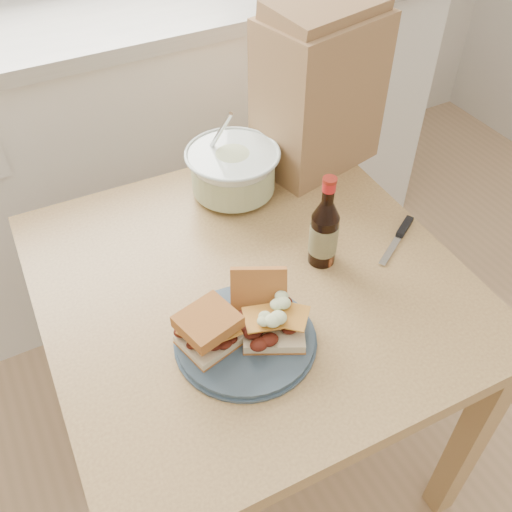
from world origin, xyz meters
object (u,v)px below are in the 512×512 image
dining_table (251,309)px  paper_bag (319,94)px  coleslaw_bowl (233,173)px  beer_bottle (324,232)px  plate (245,339)px

dining_table → paper_bag: size_ratio=2.34×
coleslaw_bowl → paper_bag: paper_bag is taller
coleslaw_bowl → beer_bottle: bearing=-78.9°
coleslaw_bowl → beer_bottle: size_ratio=1.04×
beer_bottle → paper_bag: bearing=66.6°
plate → coleslaw_bowl: bearing=66.1°
plate → dining_table: bearing=58.5°
plate → beer_bottle: size_ratio=1.20×
paper_bag → dining_table: bearing=-151.0°
dining_table → coleslaw_bowl: bearing=72.4°
plate → beer_bottle: bearing=25.6°
beer_bottle → dining_table: bearing=177.2°
coleslaw_bowl → paper_bag: 0.28m
plate → paper_bag: bearing=45.8°
beer_bottle → paper_bag: 0.39m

